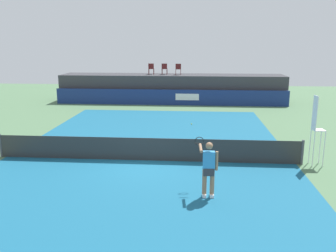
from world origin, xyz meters
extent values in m
plane|color=#4C704C|center=(0.00, 3.00, 0.00)|extent=(48.00, 48.00, 0.00)
cube|color=#16597A|center=(0.00, 0.00, 0.00)|extent=(12.00, 22.00, 0.00)
cube|color=navy|center=(0.00, 13.50, 0.60)|extent=(18.00, 0.20, 1.20)
cube|color=white|center=(1.30, 13.39, 0.66)|extent=(1.80, 0.02, 0.50)
cube|color=#38383D|center=(0.00, 15.30, 1.10)|extent=(18.00, 2.80, 2.20)
cylinder|color=#561919|center=(-1.51, 15.58, 2.42)|extent=(0.04, 0.04, 0.44)
cylinder|color=#561919|center=(-1.91, 15.57, 2.42)|extent=(0.04, 0.04, 0.44)
cylinder|color=#561919|center=(-1.49, 15.18, 2.42)|extent=(0.04, 0.04, 0.44)
cylinder|color=#561919|center=(-1.90, 15.16, 2.42)|extent=(0.04, 0.04, 0.44)
cube|color=#561919|center=(-1.70, 15.37, 2.66)|extent=(0.46, 0.46, 0.03)
cube|color=#561919|center=(-1.70, 15.17, 2.88)|extent=(0.44, 0.04, 0.42)
cylinder|color=#561919|center=(-0.42, 15.61, 2.42)|extent=(0.04, 0.04, 0.44)
cylinder|color=#561919|center=(-0.82, 15.61, 2.42)|extent=(0.04, 0.04, 0.44)
cylinder|color=#561919|center=(-0.42, 15.21, 2.42)|extent=(0.04, 0.04, 0.44)
cylinder|color=#561919|center=(-0.82, 15.20, 2.42)|extent=(0.04, 0.04, 0.44)
cube|color=#561919|center=(-0.62, 15.41, 2.66)|extent=(0.44, 0.44, 0.03)
cube|color=#561919|center=(-0.62, 15.20, 2.88)|extent=(0.44, 0.03, 0.42)
cylinder|color=#561919|center=(0.70, 15.46, 2.42)|extent=(0.04, 0.04, 0.44)
cylinder|color=#561919|center=(0.29, 15.44, 2.42)|extent=(0.04, 0.04, 0.44)
cylinder|color=#561919|center=(0.72, 15.06, 2.42)|extent=(0.04, 0.04, 0.44)
cylinder|color=#561919|center=(0.32, 15.03, 2.42)|extent=(0.04, 0.04, 0.44)
cube|color=#561919|center=(0.51, 15.25, 2.66)|extent=(0.46, 0.46, 0.03)
cube|color=#561919|center=(0.52, 15.04, 2.88)|extent=(0.44, 0.05, 0.42)
cylinder|color=white|center=(6.95, -0.19, 0.70)|extent=(0.04, 0.04, 1.40)
cylinder|color=white|center=(6.93, 0.21, 0.70)|extent=(0.04, 0.04, 1.40)
cylinder|color=white|center=(6.55, -0.21, 0.70)|extent=(0.04, 0.04, 1.40)
cylinder|color=white|center=(6.52, 0.19, 0.70)|extent=(0.04, 0.04, 1.40)
cube|color=white|center=(6.74, 0.00, 1.41)|extent=(0.46, 0.46, 0.03)
cube|color=white|center=(6.53, -0.01, 2.09)|extent=(0.05, 0.44, 1.33)
cube|color=#2D2D2D|center=(0.00, 0.00, 0.47)|extent=(12.40, 0.02, 0.95)
cylinder|color=#4C4C51|center=(-6.20, 0.00, 0.50)|extent=(0.10, 0.10, 1.00)
cylinder|color=#4C4C51|center=(6.20, 0.00, 0.50)|extent=(0.10, 0.10, 1.00)
cube|color=white|center=(2.52, -3.36, 0.05)|extent=(0.13, 0.27, 0.10)
cylinder|color=#997051|center=(2.52, -3.36, 0.51)|extent=(0.14, 0.14, 0.82)
cube|color=white|center=(2.28, -3.38, 0.05)|extent=(0.13, 0.27, 0.10)
cylinder|color=#997051|center=(2.28, -3.38, 0.51)|extent=(0.14, 0.14, 0.82)
cube|color=#333338|center=(2.40, -3.37, 0.84)|extent=(0.35, 0.24, 0.24)
cube|color=#338CCC|center=(2.40, -3.37, 1.20)|extent=(0.37, 0.22, 0.56)
sphere|color=#997051|center=(2.40, -3.37, 1.66)|extent=(0.22, 0.22, 0.22)
cylinder|color=#997051|center=(2.64, -3.36, 1.18)|extent=(0.09, 0.09, 0.60)
cylinder|color=#997051|center=(2.15, -3.11, 1.50)|extent=(0.12, 0.61, 0.14)
cylinder|color=black|center=(2.12, -2.69, 1.53)|extent=(0.30, 0.05, 0.03)
torus|color=black|center=(2.11, -2.41, 1.53)|extent=(0.30, 0.04, 0.30)
sphere|color=#D8EA33|center=(1.74, 6.78, 0.04)|extent=(0.07, 0.07, 0.07)
camera|label=1|loc=(1.97, -13.85, 4.70)|focal=38.19mm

